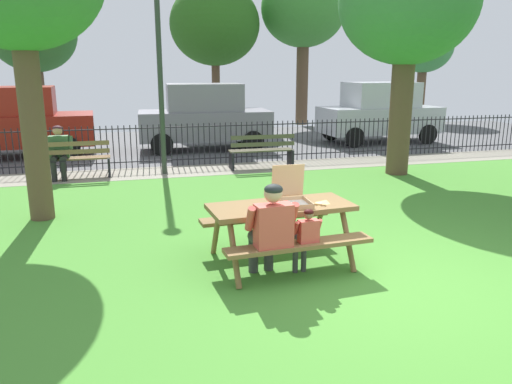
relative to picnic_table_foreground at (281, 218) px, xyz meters
name	(u,v)px	position (x,y,z in m)	size (l,w,h in m)	color
ground	(330,234)	(1.07, 0.88, -0.61)	(28.00, 12.01, 0.02)	#478C30
cobblestone_walkway	(245,168)	(1.07, 6.19, -0.60)	(28.00, 1.40, 0.01)	gray
street_asphalt	(213,143)	(1.07, 10.66, -0.60)	(28.00, 7.54, 0.01)	#515154
picnic_table_foreground	(281,218)	(0.00, 0.00, 0.00)	(1.90, 1.60, 0.79)	brown
pizza_box_open	(291,195)	(0.14, 0.02, 0.29)	(0.44, 0.48, 0.48)	tan
pizza_slice_on_table	(322,203)	(0.52, -0.08, 0.18)	(0.28, 0.29, 0.02)	#F2D56C
adult_at_table	(270,228)	(-0.29, -0.52, 0.06)	(0.62, 0.61, 1.19)	#373737
child_at_table	(306,236)	(0.14, -0.52, -0.08)	(0.35, 0.34, 0.86)	#3D3D3D
iron_fence_streetside	(239,142)	(1.07, 6.89, -0.05)	(21.10, 0.03, 1.08)	black
park_bench_left	(74,160)	(-2.97, 6.05, -0.18)	(1.61, 0.48, 0.85)	brown
park_bench_center	(262,152)	(1.45, 6.05, -0.18)	(1.61, 0.48, 0.85)	brown
person_on_park_bench	(59,150)	(-3.26, 6.07, 0.06)	(0.61, 0.59, 1.19)	black
lamp_post_walkway	(159,53)	(-0.96, 5.99, 2.16)	(0.28, 0.28, 4.59)	#2D382D
tree_midground_left	(408,4)	(4.37, 4.61, 3.20)	(3.05, 3.05, 5.23)	brown
parked_car_far_left	(8,121)	(-4.87, 9.34, 0.41)	(4.48, 2.08, 1.94)	maroon
parked_car_left	(205,116)	(0.58, 9.34, 0.41)	(3.99, 2.00, 1.98)	gray
parked_car_center	(380,112)	(6.44, 9.34, 0.41)	(3.94, 1.92, 1.98)	#B7B9C1
far_tree_midleft	(33,34)	(-4.85, 15.20, 3.05)	(3.17, 3.17, 5.11)	brown
far_tree_center	(215,25)	(2.04, 15.20, 3.53)	(3.64, 3.64, 5.78)	brown
far_tree_midright	(304,10)	(5.84, 15.20, 4.22)	(3.59, 3.59, 6.50)	brown
far_tree_right	(424,47)	(11.73, 15.20, 2.75)	(2.63, 2.63, 4.59)	brown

